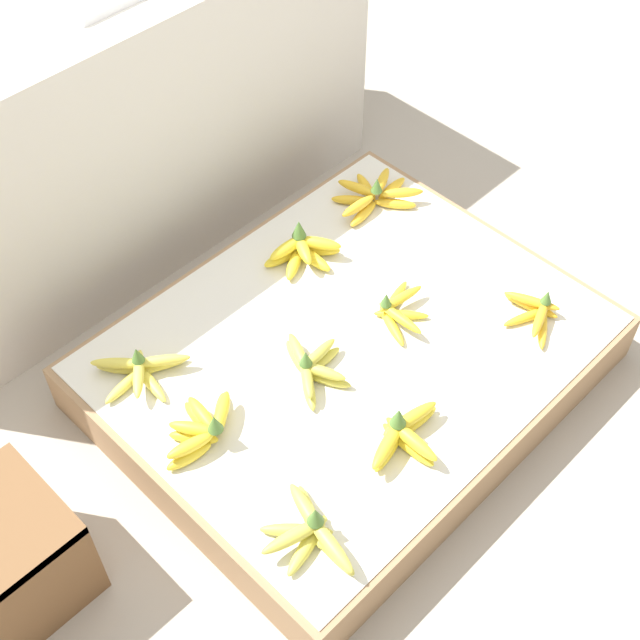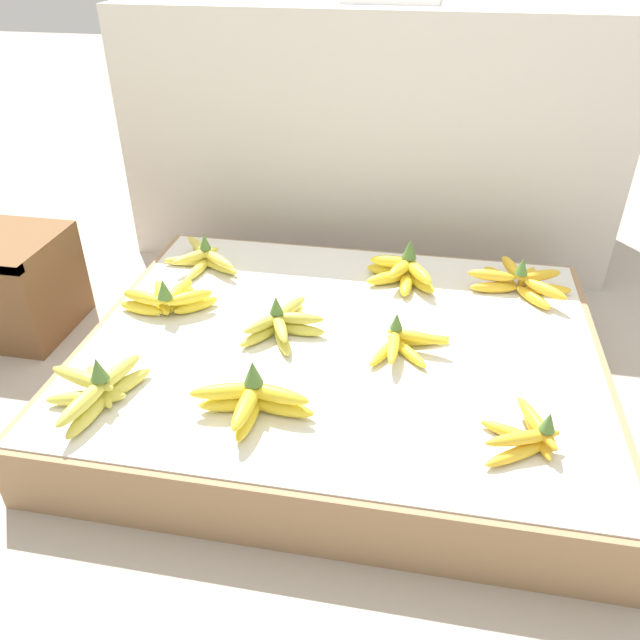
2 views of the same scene
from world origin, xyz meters
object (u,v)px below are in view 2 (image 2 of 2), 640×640
(banana_bunch_front_right, at_px, (528,435))
(banana_bunch_middle_midright, at_px, (404,343))
(banana_bunch_front_left, at_px, (97,390))
(banana_bunch_middle_midleft, at_px, (283,323))
(banana_bunch_front_midleft, at_px, (252,400))
(banana_bunch_middle_left, at_px, (169,298))
(banana_bunch_back_left, at_px, (203,258))
(banana_bunch_back_midright, at_px, (403,272))
(banana_bunch_back_right, at_px, (521,281))

(banana_bunch_front_right, xyz_separation_m, banana_bunch_middle_midright, (-0.24, 0.25, 0.00))
(banana_bunch_front_left, relative_size, banana_bunch_middle_midleft, 1.10)
(banana_bunch_front_midleft, height_order, banana_bunch_middle_midright, banana_bunch_front_midleft)
(banana_bunch_front_left, distance_m, banana_bunch_middle_midleft, 0.42)
(banana_bunch_front_right, distance_m, banana_bunch_middle_left, 0.86)
(banana_bunch_front_left, distance_m, banana_bunch_middle_left, 0.35)
(banana_bunch_back_left, xyz_separation_m, banana_bunch_back_midright, (0.54, 0.01, 0.01))
(banana_bunch_middle_midright, distance_m, banana_bunch_back_midright, 0.31)
(banana_bunch_middle_left, bearing_deg, banana_bunch_front_midleft, -47.65)
(banana_bunch_back_left, relative_size, banana_bunch_back_right, 0.87)
(banana_bunch_middle_midleft, bearing_deg, banana_bunch_front_midleft, -88.58)
(banana_bunch_middle_left, distance_m, banana_bunch_back_left, 0.23)
(banana_bunch_front_left, distance_m, banana_bunch_middle_midright, 0.64)
(banana_bunch_front_midleft, bearing_deg, banana_bunch_middle_left, 132.35)
(banana_bunch_middle_midleft, relative_size, banana_bunch_back_left, 0.94)
(banana_bunch_back_right, bearing_deg, banana_bunch_front_midleft, -132.98)
(banana_bunch_back_left, bearing_deg, banana_bunch_front_left, -91.07)
(banana_bunch_front_left, bearing_deg, banana_bunch_back_midright, 46.81)
(banana_bunch_middle_left, bearing_deg, banana_bunch_front_right, -21.71)
(banana_bunch_front_left, relative_size, banana_bunch_front_midleft, 0.98)
(banana_bunch_front_right, xyz_separation_m, banana_bunch_back_left, (-0.80, 0.55, 0.00))
(banana_bunch_back_midright, bearing_deg, banana_bunch_back_left, -179.34)
(banana_bunch_front_left, xyz_separation_m, banana_bunch_middle_midright, (0.57, 0.28, -0.01))
(banana_bunch_back_midright, bearing_deg, banana_bunch_middle_midright, -85.27)
(banana_bunch_middle_left, bearing_deg, banana_bunch_back_right, 16.70)
(banana_bunch_front_left, relative_size, banana_bunch_back_left, 1.04)
(banana_bunch_front_left, height_order, banana_bunch_front_right, banana_bunch_front_left)
(banana_bunch_back_left, bearing_deg, banana_bunch_back_midright, 0.66)
(banana_bunch_front_left, relative_size, banana_bunch_back_midright, 1.21)
(banana_bunch_front_right, bearing_deg, banana_bunch_back_right, 86.61)
(banana_bunch_back_midright, relative_size, banana_bunch_back_right, 0.74)
(banana_bunch_back_left, bearing_deg, banana_bunch_front_midleft, -62.11)
(banana_bunch_middle_midleft, height_order, banana_bunch_back_right, banana_bunch_back_right)
(banana_bunch_middle_left, bearing_deg, banana_bunch_middle_midleft, -9.98)
(banana_bunch_front_left, bearing_deg, banana_bunch_back_left, 88.93)
(banana_bunch_front_right, xyz_separation_m, banana_bunch_middle_midleft, (-0.51, 0.27, 0.00))
(banana_bunch_middle_left, bearing_deg, banana_bunch_front_left, -91.18)
(banana_bunch_middle_midright, height_order, banana_bunch_back_left, banana_bunch_back_left)
(banana_bunch_front_midleft, height_order, banana_bunch_back_right, banana_bunch_front_midleft)
(banana_bunch_middle_midright, xyz_separation_m, banana_bunch_back_midright, (-0.03, 0.31, 0.01))
(banana_bunch_middle_midleft, height_order, banana_bunch_back_midright, banana_bunch_back_midright)
(banana_bunch_front_left, xyz_separation_m, banana_bunch_back_left, (0.01, 0.58, -0.00))
(banana_bunch_front_midleft, xyz_separation_m, banana_bunch_back_left, (-0.29, 0.56, -0.01))
(banana_bunch_front_midleft, distance_m, banana_bunch_back_midright, 0.61)
(banana_bunch_middle_midright, bearing_deg, banana_bunch_back_left, 151.81)
(banana_bunch_front_right, xyz_separation_m, banana_bunch_middle_left, (-0.80, 0.32, 0.01))
(banana_bunch_front_midleft, bearing_deg, banana_bunch_back_midright, 66.66)
(banana_bunch_front_midleft, bearing_deg, banana_bunch_middle_midright, 43.53)
(banana_bunch_back_left, bearing_deg, banana_bunch_back_right, 1.49)
(banana_bunch_middle_left, height_order, banana_bunch_back_midright, banana_bunch_back_midright)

